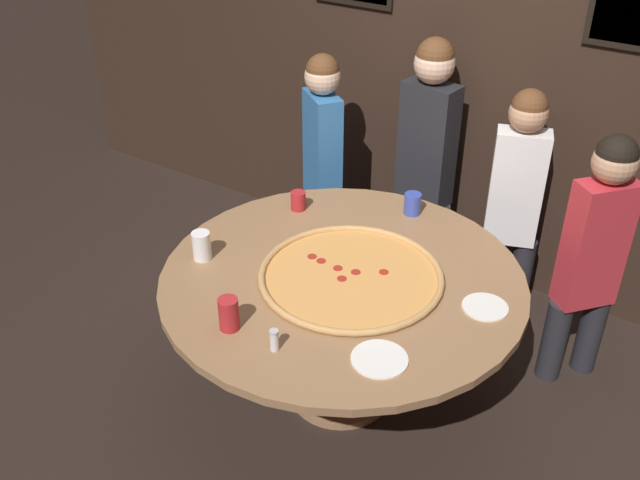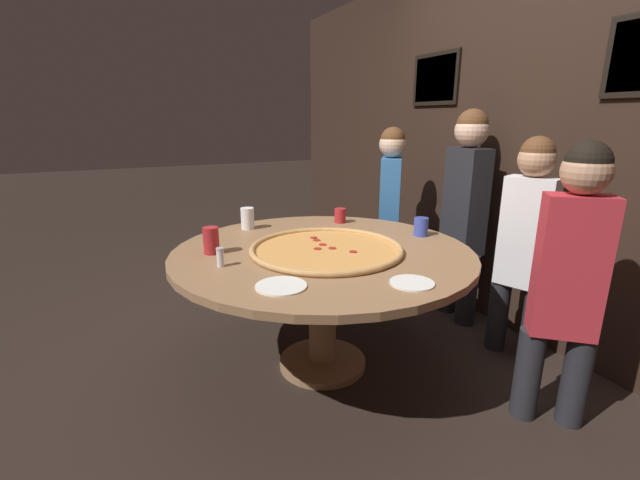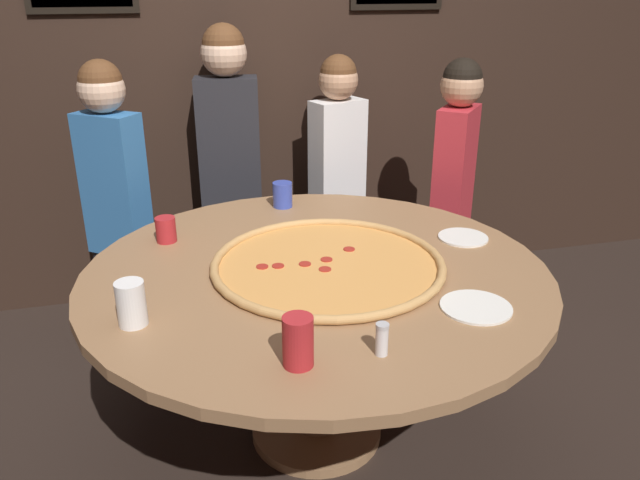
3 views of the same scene
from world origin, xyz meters
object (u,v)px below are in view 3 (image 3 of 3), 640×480
condiment_shaker (382,339)px  diner_side_right (454,178)px  dining_table (316,298)px  drink_cup_far_right (283,195)px  white_plate_right_side (463,237)px  drink_cup_near_right (298,341)px  drink_cup_centre_back (131,304)px  diner_far_right (337,167)px  diner_centre_back (230,155)px  white_plate_far_back (476,307)px  diner_side_left (115,191)px  drink_cup_near_left (166,230)px  giant_pizza (328,263)px

condiment_shaker → diner_side_right: diner_side_right is taller
dining_table → drink_cup_far_right: 0.70m
drink_cup_far_right → white_plate_right_side: (0.63, -0.55, -0.05)m
drink_cup_near_right → diner_side_right: (1.11, 1.37, -0.04)m
drink_cup_near_right → diner_side_right: bearing=50.9°
drink_cup_centre_back → diner_far_right: (1.04, 1.39, -0.04)m
diner_centre_back → diner_side_right: bearing=166.9°
condiment_shaker → diner_side_right: bearing=57.5°
diner_centre_back → diner_far_right: (0.57, -0.06, -0.09)m
dining_table → diner_far_right: size_ratio=1.24×
diner_far_right → white_plate_far_back: bearing=71.1°
condiment_shaker → diner_centre_back: bearing=96.5°
white_plate_far_back → diner_side_left: (-1.15, 1.38, 0.04)m
drink_cup_far_right → diner_side_right: 0.91m
diner_side_right → diner_side_left: bearing=-55.2°
dining_table → diner_side_left: size_ratio=1.21×
white_plate_right_side → diner_side_right: 0.72m
drink_cup_near_right → white_plate_right_side: drink_cup_near_right is taller
drink_cup_near_right → white_plate_far_back: 0.64m
drink_cup_near_left → diner_centre_back: 0.89m
giant_pizza → diner_centre_back: diner_centre_back is taller
dining_table → diner_side_right: bearing=40.8°
dining_table → condiment_shaker: condiment_shaker is taller
dining_table → white_plate_far_back: (0.42, -0.41, 0.12)m
diner_side_right → diner_centre_back: bearing=-70.0°
diner_centre_back → drink_cup_centre_back: bearing=79.7°
drink_cup_centre_back → diner_far_right: bearing=53.2°
condiment_shaker → white_plate_far_back: bearing=24.6°
drink_cup_centre_back → condiment_shaker: 0.75m
white_plate_right_side → drink_cup_centre_back: bearing=-163.8°
diner_centre_back → diner_far_right: size_ratio=1.11×
giant_pizza → diner_centre_back: size_ratio=0.56×
drink_cup_near_left → drink_cup_near_right: (0.32, -0.97, 0.02)m
drink_cup_centre_back → diner_side_left: diner_side_left is taller
white_plate_right_side → drink_cup_far_right: bearing=138.7°
drink_cup_far_right → drink_cup_near_right: bearing=-99.3°
drink_cup_centre_back → diner_centre_back: size_ratio=0.09×
giant_pizza → diner_far_right: bearing=72.5°
diner_side_left → giant_pizza: bearing=166.1°
giant_pizza → drink_cup_centre_back: bearing=-160.0°
drink_cup_near_right → dining_table: bearing=71.4°
drink_cup_centre_back → condiment_shaker: drink_cup_centre_back is taller
white_plate_right_side → diner_side_right: size_ratio=0.15×
drink_cup_near_right → white_plate_far_back: drink_cup_near_right is taller
diner_side_left → diner_side_right: size_ratio=1.02×
drink_cup_near_left → diner_centre_back: (0.35, 0.81, 0.07)m
giant_pizza → white_plate_right_side: 0.61m
dining_table → drink_cup_far_right: (0.01, 0.68, 0.18)m
giant_pizza → diner_side_left: (-0.78, 0.96, 0.03)m
giant_pizza → condiment_shaker: size_ratio=8.77×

